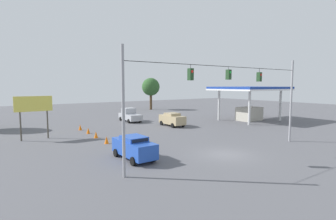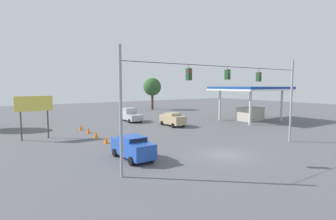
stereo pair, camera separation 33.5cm
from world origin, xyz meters
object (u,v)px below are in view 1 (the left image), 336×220
Objects in this scene: traffic_cone_nearest at (135,152)px; gas_station at (250,96)px; roadside_billboard at (34,108)px; traffic_cone_second at (120,145)px; overhead_signal_span at (228,95)px; pickup_truck_silver_oncoming_deep at (130,115)px; traffic_cone_fourth at (96,135)px; sedan_tan_oncoming_far at (172,119)px; traffic_cone_farthest at (80,127)px; tree_horizon_right at (151,87)px; traffic_cone_fifth at (88,131)px; traffic_cone_third at (107,140)px; sedan_blue_parked_shoulder at (134,147)px.

gas_station reaches higher than traffic_cone_nearest.
gas_station is 2.42× the size of roadside_billboard.
roadside_billboard is at bearing -57.73° from traffic_cone_second.
gas_station is at bearing -160.80° from traffic_cone_nearest.
overhead_signal_span is 25.48× the size of traffic_cone_second.
pickup_truck_silver_oncoming_deep reaches higher than traffic_cone_fourth.
traffic_cone_nearest is 1.00× the size of traffic_cone_fourth.
roadside_billboard reaches higher than pickup_truck_silver_oncoming_deep.
traffic_cone_nearest is at bearing 43.84° from sedan_tan_oncoming_far.
traffic_cone_nearest is 15.37m from traffic_cone_farthest.
gas_station is 26.06m from tree_horizon_right.
gas_station reaches higher than traffic_cone_fifth.
sedan_tan_oncoming_far is at bearing -144.80° from traffic_cone_second.
traffic_cone_farthest is at bearing -150.82° from roadside_billboard.
traffic_cone_third is at bearing -89.38° from traffic_cone_nearest.
sedan_blue_parked_shoulder is at bearing 87.66° from traffic_cone_third.
traffic_cone_fourth is at bearing 89.55° from traffic_cone_farthest.
traffic_cone_nearest is at bearing 114.82° from roadside_billboard.
sedan_tan_oncoming_far is 17.76m from roadside_billboard.
overhead_signal_span is 4.38× the size of sedan_tan_oncoming_far.
overhead_signal_span is 1.68× the size of gas_station.
traffic_cone_second and traffic_cone_fourth have the same top height.
roadside_billboard is (5.67, -2.89, 3.06)m from traffic_cone_fourth.
roadside_billboard is (14.73, 7.04, 2.46)m from pickup_truck_silver_oncoming_deep.
tree_horizon_right is (-13.30, -15.58, 4.37)m from pickup_truck_silver_oncoming_deep.
traffic_cone_third is 6.43m from traffic_cone_fifth.
traffic_cone_nearest is 13.76m from roadside_billboard.
roadside_billboard reaches higher than traffic_cone_fourth.
sedan_tan_oncoming_far is 12.50m from traffic_cone_farthest.
gas_station is (-25.88, -3.06, 3.68)m from traffic_cone_third.
tree_horizon_right reaches higher than pickup_truck_silver_oncoming_deep.
sedan_tan_oncoming_far is at bearing -109.21° from overhead_signal_span.
gas_station is (-25.65, 3.37, 3.68)m from traffic_cone_fifth.
tree_horizon_right is at bearing -138.96° from traffic_cone_farthest.
traffic_cone_third is (9.17, 13.28, -0.60)m from pickup_truck_silver_oncoming_deep.
sedan_blue_parked_shoulder is at bearing 112.70° from roadside_billboard.
traffic_cone_nearest is at bearing 64.65° from pickup_truck_silver_oncoming_deep.
sedan_tan_oncoming_far reaches higher than traffic_cone_second.
traffic_cone_fifth is at bearing -4.31° from sedan_tan_oncoming_far.
overhead_signal_span is at bearing 70.79° from sedan_tan_oncoming_far.
traffic_cone_second is at bearing -91.71° from traffic_cone_nearest.
traffic_cone_fourth is (9.07, 9.92, -0.60)m from pickup_truck_silver_oncoming_deep.
traffic_cone_farthest is (-0.41, -15.87, -0.59)m from sedan_blue_parked_shoulder.
roadside_billboard is (5.30, -12.68, 2.47)m from sedan_blue_parked_shoulder.
traffic_cone_third is 0.07× the size of gas_station.
pickup_truck_silver_oncoming_deep is at bearing -115.56° from sedan_blue_parked_shoulder.
sedan_tan_oncoming_far is at bearing -136.16° from traffic_cone_nearest.
pickup_truck_silver_oncoming_deep is 7.13× the size of traffic_cone_nearest.
overhead_signal_span is 15.38m from traffic_cone_fourth.
traffic_cone_third is 8.91m from roadside_billboard.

